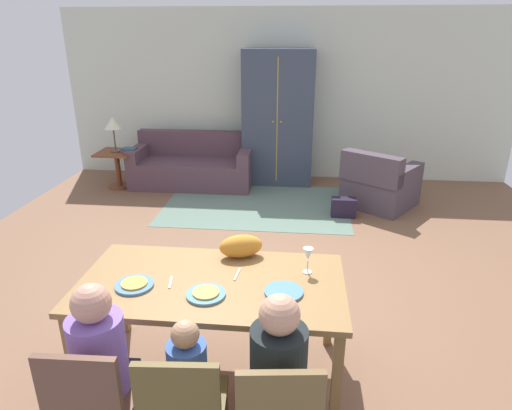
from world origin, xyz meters
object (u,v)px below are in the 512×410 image
(wine_glass, at_px, (308,255))
(couch, at_px, (193,166))
(armchair, at_px, (379,185))
(armoire, at_px, (278,118))
(handbag, at_px, (343,208))
(cat, at_px, (241,246))
(side_table, at_px, (117,164))
(table_lamp, at_px, (113,124))
(book_upper, at_px, (129,149))
(plate_near_man, at_px, (135,285))
(dining_chair_child, at_px, (183,408))
(dining_table, at_px, (212,290))
(person_child, at_px, (190,393))
(person_man, at_px, (105,374))
(book_lower, at_px, (129,151))
(plate_near_child, at_px, (206,294))
(dining_chair_man, at_px, (93,401))
(person_woman, at_px, (277,387))
(plate_near_woman, at_px, (284,292))

(wine_glass, height_order, couch, wine_glass)
(couch, bearing_deg, armchair, -13.92)
(armoire, bearing_deg, handbag, -55.83)
(cat, bearing_deg, side_table, 106.54)
(wine_glass, relative_size, armoire, 0.09)
(table_lamp, bearing_deg, book_upper, 7.22)
(armchair, bearing_deg, couch, 166.08)
(armoire, xyz_separation_m, book_upper, (-2.30, -0.51, -0.43))
(plate_near_man, xyz_separation_m, dining_chair_child, (0.49, -0.71, -0.28))
(dining_table, distance_m, armoire, 4.53)
(plate_near_man, height_order, wine_glass, wine_glass)
(dining_chair_child, distance_m, armchair, 4.67)
(person_child, bearing_deg, side_table, 116.52)
(person_child, distance_m, armoire, 5.20)
(wine_glass, height_order, person_child, wine_glass)
(cat, height_order, table_lamp, table_lamp)
(person_child, distance_m, couch, 5.03)
(wine_glass, relative_size, book_upper, 0.85)
(person_child, distance_m, armchair, 4.51)
(couch, bearing_deg, wine_glass, -66.15)
(person_man, relative_size, armoire, 0.53)
(person_man, height_order, book_lower, person_man)
(book_lower, height_order, handbag, book_lower)
(plate_near_man, relative_size, handbag, 0.78)
(person_child, distance_m, book_upper, 5.11)
(wine_glass, bearing_deg, couch, 113.85)
(cat, height_order, book_lower, cat)
(couch, bearing_deg, side_table, -167.43)
(plate_near_child, height_order, cat, cat)
(plate_near_child, distance_m, dining_chair_man, 0.85)
(person_woman, distance_m, handbag, 3.81)
(book_upper, bearing_deg, handbag, -15.82)
(wine_glass, bearing_deg, book_upper, 125.69)
(couch, relative_size, armoire, 0.91)
(plate_near_man, height_order, person_man, person_man)
(dining_chair_child, distance_m, person_child, 0.18)
(plate_near_man, relative_size, book_upper, 1.14)
(plate_near_man, bearing_deg, person_child, -47.86)
(person_child, xyz_separation_m, cat, (0.15, 1.02, 0.41))
(plate_near_woman, bearing_deg, person_man, -150.56)
(plate_near_man, distance_m, dining_chair_man, 0.76)
(dining_chair_man, height_order, book_lower, dining_chair_man)
(side_table, distance_m, book_upper, 0.32)
(armoire, height_order, book_upper, armoire)
(dining_chair_man, bearing_deg, side_table, 110.85)
(dining_chair_man, relative_size, book_upper, 3.95)
(book_lower, distance_m, handbag, 3.41)
(plate_near_man, distance_m, person_child, 0.80)
(book_lower, bearing_deg, armchair, -6.50)
(dining_table, distance_m, armchair, 3.93)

